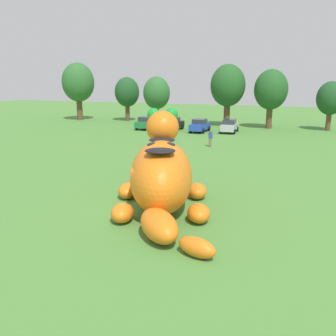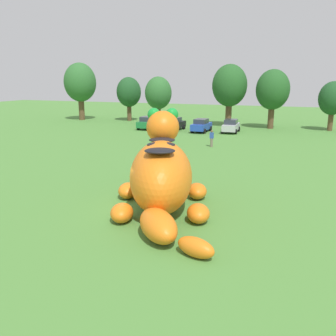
# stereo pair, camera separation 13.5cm
# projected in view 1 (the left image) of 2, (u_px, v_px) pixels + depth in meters

# --- Properties ---
(ground_plane) EXTENTS (160.00, 160.00, 0.00)m
(ground_plane) POSITION_uv_depth(u_px,v_px,m) (134.00, 210.00, 18.88)
(ground_plane) COLOR #4C8438
(giant_inflatable_creature) EXTENTS (7.39, 8.94, 5.10)m
(giant_inflatable_creature) POSITION_uv_depth(u_px,v_px,m) (162.00, 175.00, 18.58)
(giant_inflatable_creature) COLOR orange
(giant_inflatable_creature) RESTS_ON ground
(car_green) EXTENTS (1.96, 4.11, 1.72)m
(car_green) POSITION_uv_depth(u_px,v_px,m) (146.00, 123.00, 49.37)
(car_green) COLOR #1E7238
(car_green) RESTS_ON ground
(car_black) EXTENTS (2.23, 4.24, 1.72)m
(car_black) POSITION_uv_depth(u_px,v_px,m) (173.00, 124.00, 48.23)
(car_black) COLOR black
(car_black) RESTS_ON ground
(car_blue) EXTENTS (2.10, 4.18, 1.72)m
(car_blue) POSITION_uv_depth(u_px,v_px,m) (200.00, 125.00, 46.57)
(car_blue) COLOR #2347B7
(car_blue) RESTS_ON ground
(car_silver) EXTENTS (2.02, 4.14, 1.72)m
(car_silver) POSITION_uv_depth(u_px,v_px,m) (229.00, 126.00, 46.09)
(car_silver) COLOR #B7BABF
(car_silver) RESTS_ON ground
(tree_far_left) EXTENTS (5.29, 5.29, 9.39)m
(tree_far_left) POSITION_uv_depth(u_px,v_px,m) (78.00, 83.00, 59.23)
(tree_far_left) COLOR brown
(tree_far_left) RESTS_ON ground
(tree_left) EXTENTS (3.98, 3.98, 7.07)m
(tree_left) POSITION_uv_depth(u_px,v_px,m) (127.00, 92.00, 58.24)
(tree_left) COLOR brown
(tree_left) RESTS_ON ground
(tree_mid_left) EXTENTS (4.01, 4.01, 7.12)m
(tree_mid_left) POSITION_uv_depth(u_px,v_px,m) (157.00, 93.00, 53.47)
(tree_mid_left) COLOR brown
(tree_mid_left) RESTS_ON ground
(tree_centre_left) EXTENTS (4.97, 4.97, 8.83)m
(tree_centre_left) POSITION_uv_depth(u_px,v_px,m) (228.00, 86.00, 51.13)
(tree_centre_left) COLOR brown
(tree_centre_left) RESTS_ON ground
(tree_centre) EXTENTS (4.54, 4.54, 8.06)m
(tree_centre) POSITION_uv_depth(u_px,v_px,m) (271.00, 90.00, 48.87)
(tree_centre) COLOR brown
(tree_centre) RESTS_ON ground
(tree_centre_right) EXTENTS (3.65, 3.65, 6.49)m
(tree_centre_right) POSITION_uv_depth(u_px,v_px,m) (331.00, 99.00, 47.00)
(tree_centre_right) COLOR brown
(tree_centre_right) RESTS_ON ground
(spectator_near_inflatable) EXTENTS (0.38, 0.26, 1.71)m
(spectator_near_inflatable) POSITION_uv_depth(u_px,v_px,m) (168.00, 163.00, 25.82)
(spectator_near_inflatable) COLOR #726656
(spectator_near_inflatable) RESTS_ON ground
(spectator_mid_field) EXTENTS (0.38, 0.26, 1.71)m
(spectator_mid_field) POSITION_uv_depth(u_px,v_px,m) (210.00, 139.00, 36.27)
(spectator_mid_field) COLOR #726656
(spectator_mid_field) RESTS_ON ground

